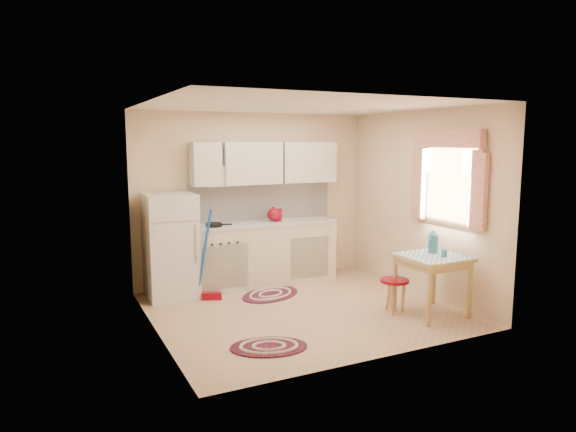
% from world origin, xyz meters
% --- Properties ---
extents(room_shell, '(3.64, 3.60, 2.52)m').
position_xyz_m(room_shell, '(0.16, 0.24, 1.60)').
color(room_shell, tan).
rests_on(room_shell, ground).
extents(fridge, '(0.65, 0.60, 1.40)m').
position_xyz_m(fridge, '(-1.34, 1.25, 0.70)').
color(fridge, silver).
rests_on(fridge, ground).
extents(broom, '(0.30, 0.22, 1.20)m').
position_xyz_m(broom, '(-0.90, 0.90, 0.60)').
color(broom, '#1A47A8').
rests_on(broom, ground).
extents(base_cabinets, '(2.25, 0.60, 0.88)m').
position_xyz_m(base_cabinets, '(-0.04, 1.30, 0.44)').
color(base_cabinets, beige).
rests_on(base_cabinets, ground).
extents(countertop, '(2.27, 0.62, 0.04)m').
position_xyz_m(countertop, '(-0.04, 1.30, 0.90)').
color(countertop, '#B6B4AC').
rests_on(countertop, base_cabinets).
extents(frying_pan, '(0.29, 0.29, 0.05)m').
position_xyz_m(frying_pan, '(-0.74, 1.25, 0.94)').
color(frying_pan, black).
rests_on(frying_pan, countertop).
extents(red_kettle, '(0.26, 0.25, 0.21)m').
position_xyz_m(red_kettle, '(0.19, 1.30, 1.02)').
color(red_kettle, maroon).
rests_on(red_kettle, countertop).
extents(red_canister, '(0.12, 0.12, 0.16)m').
position_xyz_m(red_canister, '(0.27, 1.30, 1.00)').
color(red_canister, maroon).
rests_on(red_canister, countertop).
extents(table, '(0.72, 0.72, 0.72)m').
position_xyz_m(table, '(1.32, -0.82, 0.36)').
color(table, tan).
rests_on(table, ground).
extents(stool, '(0.35, 0.35, 0.42)m').
position_xyz_m(stool, '(0.96, -0.57, 0.21)').
color(stool, maroon).
rests_on(stool, ground).
extents(coffee_pot, '(0.19, 0.17, 0.31)m').
position_xyz_m(coffee_pot, '(1.43, -0.70, 0.88)').
color(coffee_pot, teal).
rests_on(coffee_pot, table).
extents(mug, '(0.07, 0.07, 0.10)m').
position_xyz_m(mug, '(1.40, -0.92, 0.77)').
color(mug, teal).
rests_on(mug, table).
extents(rug_center, '(1.07, 0.92, 0.02)m').
position_xyz_m(rug_center, '(-0.11, 0.75, 0.01)').
color(rug_center, maroon).
rests_on(rug_center, ground).
extents(rug_left, '(0.92, 0.76, 0.02)m').
position_xyz_m(rug_left, '(-0.87, -0.90, 0.01)').
color(rug_left, maroon).
rests_on(rug_left, ground).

